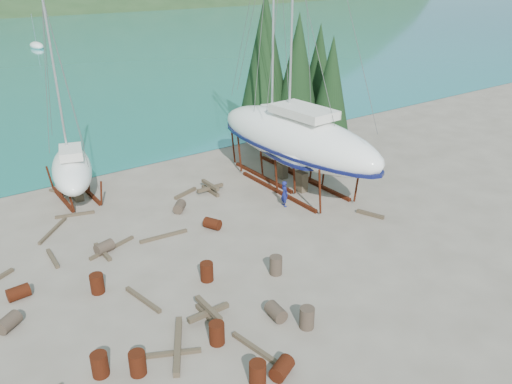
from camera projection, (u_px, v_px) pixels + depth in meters
ground at (255, 264)px, 23.43m from camera, size 600.00×600.00×0.00m
cypress_near_right at (298, 72)px, 36.63m from camera, size 3.60×3.60×10.00m
cypress_mid_right at (331, 86)px, 36.31m from camera, size 3.06×3.06×8.50m
cypress_back_left at (265, 58)px, 36.96m from camera, size 4.14×4.14×11.50m
cypress_far_right at (319, 73)px, 39.21m from camera, size 3.24×3.24×9.00m
moored_boat_mid at (37, 46)px, 87.86m from camera, size 2.00×5.00×6.05m
large_sailboat_near at (296, 137)px, 30.31m from camera, size 4.56×13.34×20.70m
large_sailboat_far at (277, 134)px, 32.45m from camera, size 6.25×11.53×17.51m
small_sailboat_shore at (72, 169)px, 29.48m from camera, size 4.10×7.51×11.47m
worker at (285, 194)px, 28.88m from camera, size 0.48×0.64×1.57m
drum_0 at (100, 365)px, 16.85m from camera, size 0.58×0.58×0.88m
drum_1 at (276, 312)px, 19.69m from camera, size 0.66×0.93×0.58m
drum_2 at (19, 293)px, 20.87m from camera, size 0.92×0.64×0.58m
drum_3 at (258, 374)px, 16.48m from camera, size 0.58×0.58×0.88m
drum_5 at (276, 265)px, 22.52m from camera, size 0.58×0.58×0.88m
drum_6 at (212, 224)px, 26.54m from camera, size 0.91×1.04×0.58m
drum_8 at (97, 284)px, 21.21m from camera, size 0.58×0.58×0.88m
drum_9 at (104, 247)px, 24.28m from camera, size 1.01×0.81×0.58m
drum_10 at (217, 333)px, 18.31m from camera, size 0.58×0.58×0.88m
drum_11 at (180, 207)px, 28.43m from camera, size 1.02×1.04×0.58m
drum_12 at (282, 368)px, 16.90m from camera, size 1.04×0.89×0.58m
drum_13 at (138, 363)px, 16.91m from camera, size 0.58×0.58×0.88m
drum_14 at (207, 272)px, 22.04m from camera, size 0.58×0.58×0.88m
drum_15 at (9, 322)px, 19.11m from camera, size 1.05×0.99×0.58m
drum_17 at (307, 318)px, 19.12m from camera, size 0.58×0.58×0.88m
timber_0 at (66, 194)px, 30.60m from camera, size 1.43×2.45×0.14m
timber_1 at (370, 214)px, 27.99m from camera, size 0.73×1.57×0.19m
timber_3 at (165, 354)px, 17.83m from camera, size 2.37×1.28×0.15m
timber_4 at (53, 258)px, 23.73m from camera, size 0.22×1.84×0.17m
timber_5 at (258, 351)px, 17.99m from camera, size 0.61×2.61×0.16m
timber_6 at (186, 193)px, 30.62m from camera, size 1.78×0.79×0.19m
timber_8 at (103, 252)px, 24.26m from camera, size 0.24×1.81×0.19m
timber_9 at (75, 215)px, 27.99m from camera, size 2.08×0.72×0.15m
timber_10 at (164, 236)px, 25.72m from camera, size 2.55×0.42×0.16m
timber_11 at (112, 248)px, 24.66m from camera, size 2.57×0.99×0.15m
timber_12 at (143, 300)px, 20.77m from camera, size 0.61×2.34×0.17m
timber_15 at (53, 230)px, 26.30m from camera, size 2.04×2.22×0.15m
timber_16 at (178, 345)px, 18.20m from camera, size 1.68×2.73×0.23m
timber_pile_fore at (209, 313)px, 19.64m from camera, size 1.80×1.80×0.60m
timber_pile_aft at (210, 188)px, 30.85m from camera, size 1.80×1.80×0.60m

